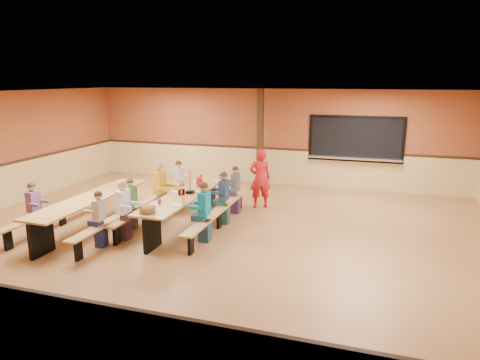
% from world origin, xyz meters
% --- Properties ---
extents(ground, '(12.00, 12.00, 0.00)m').
position_xyz_m(ground, '(0.00, 0.00, 0.00)').
color(ground, '#916037').
rests_on(ground, ground).
extents(room_envelope, '(12.04, 10.04, 3.02)m').
position_xyz_m(room_envelope, '(0.00, 0.00, 0.69)').
color(room_envelope, brown).
rests_on(room_envelope, ground).
extents(kitchen_pass_through, '(2.78, 0.28, 1.38)m').
position_xyz_m(kitchen_pass_through, '(2.60, 4.96, 1.49)').
color(kitchen_pass_through, black).
rests_on(kitchen_pass_through, ground).
extents(structural_post, '(0.18, 0.18, 3.00)m').
position_xyz_m(structural_post, '(-0.20, 4.40, 1.50)').
color(structural_post, '#301E10').
rests_on(structural_post, ground).
extents(cafeteria_table_main, '(1.91, 3.70, 0.74)m').
position_xyz_m(cafeteria_table_main, '(-0.90, 0.42, 0.53)').
color(cafeteria_table_main, tan).
rests_on(cafeteria_table_main, ground).
extents(cafeteria_table_second, '(1.91, 3.70, 0.74)m').
position_xyz_m(cafeteria_table_second, '(-2.78, -0.47, 0.53)').
color(cafeteria_table_second, tan).
rests_on(cafeteria_table_second, ground).
extents(seated_child_white_left, '(0.39, 0.32, 1.25)m').
position_xyz_m(seated_child_white_left, '(-1.72, -0.82, 0.63)').
color(seated_child_white_left, white).
rests_on(seated_child_white_left, ground).
extents(seated_adult_yellow, '(0.44, 0.36, 1.35)m').
position_xyz_m(seated_adult_yellow, '(-1.72, 0.76, 0.68)').
color(seated_adult_yellow, gold).
rests_on(seated_adult_yellow, ground).
extents(seated_child_grey_left, '(0.36, 0.29, 1.19)m').
position_xyz_m(seated_child_grey_left, '(-1.72, 1.83, 0.59)').
color(seated_child_grey_left, silver).
rests_on(seated_child_grey_left, ground).
extents(seated_child_teal_right, '(0.38, 0.31, 1.24)m').
position_xyz_m(seated_child_teal_right, '(-0.07, -0.42, 0.62)').
color(seated_child_teal_right, '#0D7C9D').
rests_on(seated_child_teal_right, ground).
extents(seated_child_navy_right, '(0.37, 0.30, 1.21)m').
position_xyz_m(seated_child_navy_right, '(-0.07, 0.76, 0.61)').
color(seated_child_navy_right, '#1D314C').
rests_on(seated_child_navy_right, ground).
extents(seated_child_char_right, '(0.36, 0.29, 1.18)m').
position_xyz_m(seated_child_char_right, '(-0.07, 1.62, 0.59)').
color(seated_child_char_right, '#474B51').
rests_on(seated_child_char_right, ground).
extents(seated_child_purple_sec, '(0.35, 0.29, 1.18)m').
position_xyz_m(seated_child_purple_sec, '(-3.60, -1.27, 0.59)').
color(seated_child_purple_sec, '#784979').
rests_on(seated_child_purple_sec, ground).
extents(seated_child_green_sec, '(0.33, 0.27, 1.13)m').
position_xyz_m(seated_child_green_sec, '(-1.95, -0.17, 0.57)').
color(seated_child_green_sec, '#3A7C44').
rests_on(seated_child_green_sec, ground).
extents(seated_child_tan_sec, '(0.34, 0.27, 1.14)m').
position_xyz_m(seated_child_tan_sec, '(-1.95, -1.32, 0.57)').
color(seated_child_tan_sec, '#B7A793').
rests_on(seated_child_tan_sec, ground).
extents(standing_woman, '(0.67, 0.59, 1.55)m').
position_xyz_m(standing_woman, '(0.38, 2.28, 0.78)').
color(standing_woman, red).
rests_on(standing_woman, ground).
extents(punch_pitcher, '(0.16, 0.16, 0.22)m').
position_xyz_m(punch_pitcher, '(-0.84, 1.13, 0.85)').
color(punch_pitcher, '#AE172C').
rests_on(punch_pitcher, cafeteria_table_main).
extents(chip_bowl, '(0.32, 0.32, 0.15)m').
position_xyz_m(chip_bowl, '(-0.99, -1.11, 0.81)').
color(chip_bowl, orange).
rests_on(chip_bowl, cafeteria_table_main).
extents(napkin_dispenser, '(0.10, 0.14, 0.13)m').
position_xyz_m(napkin_dispenser, '(-0.93, 0.30, 0.80)').
color(napkin_dispenser, black).
rests_on(napkin_dispenser, cafeteria_table_main).
extents(condiment_mustard, '(0.06, 0.06, 0.17)m').
position_xyz_m(condiment_mustard, '(-1.12, 0.54, 0.82)').
color(condiment_mustard, yellow).
rests_on(condiment_mustard, cafeteria_table_main).
extents(condiment_ketchup, '(0.06, 0.06, 0.17)m').
position_xyz_m(condiment_ketchup, '(-0.89, 0.23, 0.82)').
color(condiment_ketchup, '#B2140F').
rests_on(condiment_ketchup, cafeteria_table_main).
extents(table_paddle, '(0.16, 0.16, 0.56)m').
position_xyz_m(table_paddle, '(-0.80, 0.49, 0.88)').
color(table_paddle, black).
rests_on(table_paddle, cafeteria_table_main).
extents(place_settings, '(0.65, 3.30, 0.11)m').
position_xyz_m(place_settings, '(-0.90, 0.42, 0.80)').
color(place_settings, beige).
rests_on(place_settings, cafeteria_table_main).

